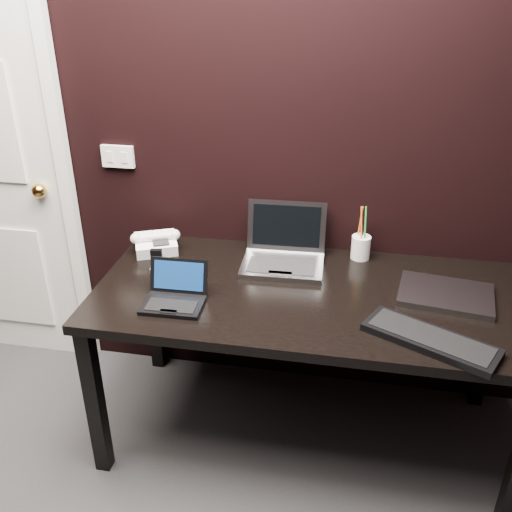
% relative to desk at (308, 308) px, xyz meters
% --- Properties ---
extents(wall_back, '(4.00, 0.00, 4.00)m').
position_rel_desk_xyz_m(wall_back, '(-0.30, 0.40, 0.64)').
color(wall_back, black).
rests_on(wall_back, ground).
extents(wall_switch, '(0.15, 0.02, 0.10)m').
position_rel_desk_xyz_m(wall_switch, '(-0.92, 0.39, 0.46)').
color(wall_switch, silver).
rests_on(wall_switch, wall_back).
extents(desk, '(1.70, 0.80, 0.74)m').
position_rel_desk_xyz_m(desk, '(0.00, 0.00, 0.00)').
color(desk, black).
rests_on(desk, ground).
extents(netbook, '(0.23, 0.21, 0.15)m').
position_rel_desk_xyz_m(netbook, '(-0.50, -0.18, 0.11)').
color(netbook, black).
rests_on(netbook, desk).
extents(silver_laptop, '(0.35, 0.32, 0.24)m').
position_rel_desk_xyz_m(silver_laptop, '(-0.13, 0.21, 0.12)').
color(silver_laptop, '#939398').
rests_on(silver_laptop, desk).
extents(ext_keyboard, '(0.48, 0.34, 0.03)m').
position_rel_desk_xyz_m(ext_keyboard, '(0.44, -0.26, 0.09)').
color(ext_keyboard, black).
rests_on(ext_keyboard, desk).
extents(closed_laptop, '(0.39, 0.30, 0.02)m').
position_rel_desk_xyz_m(closed_laptop, '(0.53, 0.05, 0.09)').
color(closed_laptop, gray).
rests_on(closed_laptop, desk).
extents(desk_phone, '(0.23, 0.22, 0.11)m').
position_rel_desk_xyz_m(desk_phone, '(-0.71, 0.23, 0.12)').
color(desk_phone, white).
rests_on(desk_phone, desk).
extents(mobile_phone, '(0.06, 0.06, 0.10)m').
position_rel_desk_xyz_m(mobile_phone, '(-0.65, 0.05, 0.11)').
color(mobile_phone, black).
rests_on(mobile_phone, desk).
extents(pen_cup, '(0.09, 0.09, 0.24)m').
position_rel_desk_xyz_m(pen_cup, '(0.19, 0.33, 0.13)').
color(pen_cup, silver).
rests_on(pen_cup, desk).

